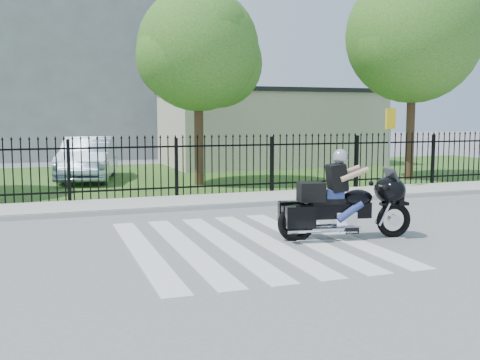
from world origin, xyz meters
name	(u,v)px	position (x,y,z in m)	size (l,w,h in m)	color
ground	(247,243)	(0.00, 0.00, 0.00)	(120.00, 120.00, 0.00)	slate
crosswalk	(247,243)	(0.00, 0.00, 0.01)	(5.00, 5.50, 0.01)	silver
sidewalk	(185,202)	(0.00, 5.00, 0.06)	(40.00, 2.00, 0.12)	#ADAAA3
curb	(194,208)	(0.00, 4.00, 0.06)	(40.00, 0.12, 0.12)	#ADAAA3
grass_strip	(142,178)	(0.00, 12.00, 0.01)	(40.00, 12.00, 0.02)	#2B591E
iron_fence	(176,169)	(0.00, 6.00, 0.90)	(26.00, 0.04, 1.80)	black
tree_mid	(198,50)	(1.50, 9.00, 4.67)	(4.20, 4.20, 6.78)	#382316
tree_right	(414,36)	(9.50, 8.00, 5.39)	(5.00, 5.00, 7.90)	#382316
building_low	(269,129)	(7.00, 16.00, 1.75)	(10.00, 6.00, 3.50)	#B8AB99
building_low_roof	(269,92)	(7.00, 16.00, 3.60)	(10.20, 6.20, 0.20)	black
building_tall	(51,55)	(-3.00, 26.00, 6.00)	(15.00, 10.00, 12.00)	#94969C
motorcycle_rider	(342,202)	(1.91, -0.25, 0.75)	(2.75, 1.21, 1.83)	black
parked_car	(88,158)	(-2.05, 11.74, 0.84)	(1.73, 4.95, 1.63)	#AFC3DC
traffic_sign	(390,131)	(7.03, 5.69, 1.94)	(0.52, 0.27, 2.55)	slate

